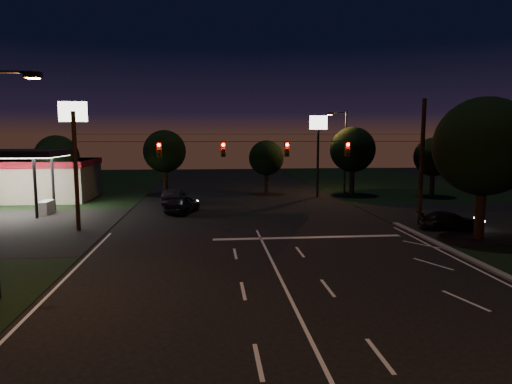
{
  "coord_description": "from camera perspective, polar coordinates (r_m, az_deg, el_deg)",
  "views": [
    {
      "loc": [
        -3.11,
        -16.29,
        6.47
      ],
      "look_at": [
        -0.34,
        11.1,
        3.0
      ],
      "focal_mm": 32.0,
      "sensor_mm": 36.0,
      "label": 1
    }
  ],
  "objects": [
    {
      "name": "ground",
      "position": [
        17.8,
        4.84,
        -14.15
      ],
      "size": [
        140.0,
        140.0,
        0.0
      ],
      "primitive_type": "plane",
      "color": "black",
      "rests_on": "ground"
    },
    {
      "name": "tree_far_c",
      "position": [
        49.84,
        1.3,
        4.23
      ],
      "size": [
        3.8,
        3.8,
        5.86
      ],
      "color": "black",
      "rests_on": "ground"
    },
    {
      "name": "tree_right_near",
      "position": [
        31.26,
        26.49,
        4.98
      ],
      "size": [
        6.0,
        6.0,
        8.76
      ],
      "color": "black",
      "rests_on": "ground"
    },
    {
      "name": "car_oncoming_a",
      "position": [
        38.33,
        -9.18,
        -1.49
      ],
      "size": [
        3.06,
        4.73,
        1.5
      ],
      "primitive_type": "imported",
      "rotation": [
        0.0,
        0.0,
        2.82
      ],
      "color": "black",
      "rests_on": "ground"
    },
    {
      "name": "gas_station",
      "position": [
        50.47,
        -27.57,
        1.72
      ],
      "size": [
        14.2,
        16.1,
        5.25
      ],
      "color": "gray",
      "rests_on": "ground"
    },
    {
      "name": "pole_sign_right",
      "position": [
        47.61,
        7.78,
        6.84
      ],
      "size": [
        1.8,
        0.3,
        8.4
      ],
      "color": "black",
      "rests_on": "ground"
    },
    {
      "name": "street_light_right_far",
      "position": [
        50.39,
        10.83,
        5.66
      ],
      "size": [
        2.2,
        0.35,
        9.0
      ],
      "color": "black",
      "rests_on": "ground"
    },
    {
      "name": "signal_span",
      "position": [
        31.43,
        -0.09,
        5.42
      ],
      "size": [
        24.0,
        0.4,
        1.56
      ],
      "color": "black",
      "rests_on": "ground"
    },
    {
      "name": "utility_pole_right",
      "position": [
        35.35,
        19.7,
        -3.79
      ],
      "size": [
        0.3,
        0.3,
        9.0
      ],
      "primitive_type": "cylinder",
      "color": "black",
      "rests_on": "ground"
    },
    {
      "name": "pole_sign_left_near",
      "position": [
        39.82,
        -21.83,
        7.41
      ],
      "size": [
        2.2,
        0.3,
        9.1
      ],
      "color": "black",
      "rests_on": "ground"
    },
    {
      "name": "car_cross",
      "position": [
        33.98,
        23.1,
        -3.32
      ],
      "size": [
        4.4,
        2.18,
        1.23
      ],
      "primitive_type": "imported",
      "rotation": [
        0.0,
        0.0,
        1.46
      ],
      "color": "black",
      "rests_on": "ground"
    },
    {
      "name": "utility_pole_left",
      "position": [
        33.17,
        -21.26,
        -4.56
      ],
      "size": [
        0.28,
        0.28,
        8.0
      ],
      "primitive_type": "cylinder",
      "color": "black",
      "rests_on": "ground"
    },
    {
      "name": "tree_far_d",
      "position": [
        49.81,
        11.97,
        5.14
      ],
      "size": [
        4.8,
        4.8,
        7.3
      ],
      "color": "black",
      "rests_on": "ground"
    },
    {
      "name": "stop_bar",
      "position": [
        29.18,
        6.49,
        -5.66
      ],
      "size": [
        12.0,
        0.5,
        0.01
      ],
      "primitive_type": "cube",
      "color": "silver",
      "rests_on": "ground"
    },
    {
      "name": "car_oncoming_b",
      "position": [
        43.0,
        -10.43,
        -0.61
      ],
      "size": [
        1.55,
        4.44,
        1.46
      ],
      "primitive_type": "imported",
      "rotation": [
        0.0,
        0.0,
        3.14
      ],
      "color": "black",
      "rests_on": "ground"
    },
    {
      "name": "tree_far_e",
      "position": [
        51.01,
        21.26,
        4.05
      ],
      "size": [
        4.0,
        4.0,
        6.18
      ],
      "color": "black",
      "rests_on": "ground"
    },
    {
      "name": "tree_far_b",
      "position": [
        50.69,
        -11.32,
        4.94
      ],
      "size": [
        4.6,
        4.6,
        6.98
      ],
      "color": "black",
      "rests_on": "ground"
    },
    {
      "name": "tree_far_a",
      "position": [
        48.78,
        -23.57,
        3.98
      ],
      "size": [
        4.2,
        4.2,
        6.42
      ],
      "color": "black",
      "rests_on": "ground"
    }
  ]
}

